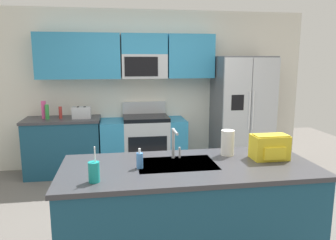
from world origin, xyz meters
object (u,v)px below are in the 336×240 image
object	(u,v)px
toaster	(82,113)
backpack	(270,146)
range_oven	(144,144)
bottle_green	(47,112)
bottle_pink	(44,110)
paper_towel_roll	(228,143)
refrigerator	(242,113)
soap_dispenser	(140,160)
pepper_mill	(60,113)
drink_cup_teal	(94,172)
sink_faucet	(174,141)

from	to	relation	value
toaster	backpack	distance (m)	3.08
range_oven	bottle_green	xyz separation A→B (m)	(-1.47, -0.04, 0.57)
bottle_pink	paper_towel_roll	bearing A→B (deg)	-47.46
bottle_green	bottle_pink	world-z (taller)	bottle_pink
backpack	refrigerator	bearing A→B (deg)	73.77
refrigerator	bottle_pink	size ratio (longest dim) A/B	6.79
bottle_green	soap_dispenser	distance (m)	2.79
paper_towel_roll	backpack	bearing A→B (deg)	-28.25
pepper_mill	paper_towel_roll	bearing A→B (deg)	-50.61
bottle_pink	soap_dispenser	distance (m)	2.88
bottle_pink	paper_towel_roll	size ratio (longest dim) A/B	1.14
refrigerator	drink_cup_teal	distance (m)	3.54
range_oven	backpack	xyz separation A→B (m)	(0.94, -2.48, 0.57)
bottle_pink	refrigerator	bearing A→B (deg)	-1.78
bottle_green	paper_towel_roll	bearing A→B (deg)	-47.42
drink_cup_teal	backpack	size ratio (longest dim) A/B	0.86
refrigerator	soap_dispenser	world-z (taller)	refrigerator
refrigerator	drink_cup_teal	size ratio (longest dim) A/B	6.76
bottle_green	drink_cup_teal	size ratio (longest dim) A/B	0.83
refrigerator	drink_cup_teal	xyz separation A→B (m)	(-2.24, -2.73, 0.05)
pepper_mill	backpack	bearing A→B (deg)	-48.11
bottle_pink	soap_dispenser	size ratio (longest dim) A/B	1.60
toaster	paper_towel_roll	world-z (taller)	paper_towel_roll
soap_dispenser	backpack	distance (m)	1.19
toaster	pepper_mill	distance (m)	0.33
range_oven	drink_cup_teal	bearing A→B (deg)	-102.14
pepper_mill	bottle_pink	world-z (taller)	bottle_pink
sink_faucet	drink_cup_teal	world-z (taller)	sink_faucet
pepper_mill	bottle_pink	bearing A→B (deg)	173.33
pepper_mill	soap_dispenser	world-z (taller)	pepper_mill
range_oven	bottle_green	world-z (taller)	bottle_green
drink_cup_teal	refrigerator	bearing A→B (deg)	50.62
toaster	pepper_mill	bearing A→B (deg)	171.19
refrigerator	backpack	world-z (taller)	refrigerator
bottle_pink	bottle_green	bearing A→B (deg)	-49.07
bottle_pink	drink_cup_teal	distance (m)	2.98
drink_cup_teal	bottle_pink	bearing A→B (deg)	108.10
toaster	bottle_green	distance (m)	0.51
bottle_pink	range_oven	bearing A→B (deg)	-0.99
range_oven	backpack	bearing A→B (deg)	-69.24
range_oven	soap_dispenser	distance (m)	2.61
bottle_pink	sink_faucet	xyz separation A→B (m)	(1.61, -2.37, 0.03)
range_oven	bottle_pink	size ratio (longest dim) A/B	4.99
toaster	bottle_green	size ratio (longest dim) A/B	1.24
toaster	soap_dispenser	distance (m)	2.59
refrigerator	bottle_pink	bearing A→B (deg)	178.22
refrigerator	pepper_mill	xyz separation A→B (m)	(-2.92, 0.07, 0.07)
bottle_green	drink_cup_teal	bearing A→B (deg)	-72.60
drink_cup_teal	paper_towel_roll	distance (m)	1.31
sink_faucet	paper_towel_roll	size ratio (longest dim) A/B	1.17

